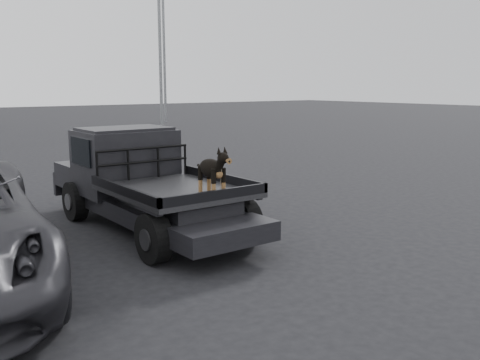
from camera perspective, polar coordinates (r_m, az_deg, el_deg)
ground at (r=8.03m, az=0.52°, el=-8.79°), size 120.00×120.00×0.00m
flatbed_ute at (r=9.80m, az=-9.60°, el=-2.64°), size 2.00×5.40×0.92m
ute_cab at (r=10.49m, az=-12.15°, el=3.11°), size 1.72×1.30×0.88m
headache_rack at (r=9.84m, az=-10.26°, el=1.75°), size 1.80×0.08×0.55m
dog at (r=8.15m, az=-3.03°, el=0.85°), size 0.32×0.60×0.74m
floodlight_mid at (r=32.37m, az=-8.65°, el=18.06°), size 1.08×0.28×13.04m
floodlight_far at (r=38.53m, az=-8.19°, el=16.98°), size 1.08×0.28×13.30m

